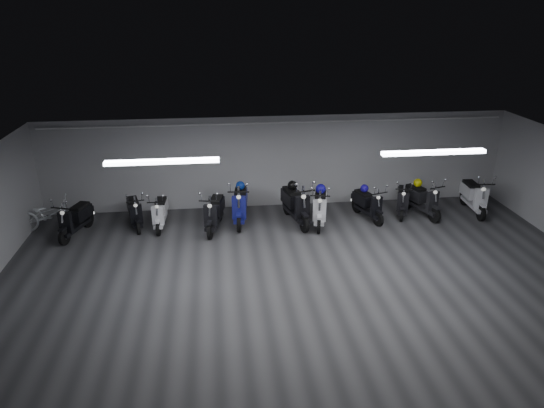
{
  "coord_description": "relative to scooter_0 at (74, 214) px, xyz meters",
  "views": [
    {
      "loc": [
        -1.87,
        -9.29,
        5.84
      ],
      "look_at": [
        -0.48,
        2.5,
        1.05
      ],
      "focal_mm": 32.87,
      "sensor_mm": 36.0,
      "label": 1
    }
  ],
  "objects": [
    {
      "name": "scooter_2",
      "position": [
        2.22,
        0.27,
        -0.04
      ],
      "size": [
        0.61,
        1.61,
        1.18
      ],
      "primitive_type": null,
      "rotation": [
        0.0,
        0.0,
        -0.05
      ],
      "color": "silver",
      "rests_on": "floor"
    },
    {
      "name": "scooter_4",
      "position": [
        4.45,
        0.38,
        0.09
      ],
      "size": [
        0.86,
        1.99,
        1.43
      ],
      "primitive_type": null,
      "rotation": [
        0.0,
        0.0,
        -0.11
      ],
      "color": "navy",
      "rests_on": "floor"
    },
    {
      "name": "fluor_strip_right",
      "position": [
        8.69,
        -2.44,
        2.11
      ],
      "size": [
        2.4,
        0.18,
        0.08
      ],
      "primitive_type": "cube",
      "color": "white",
      "rests_on": "ceiling"
    },
    {
      "name": "scooter_5",
      "position": [
        6.01,
        0.14,
        0.1
      ],
      "size": [
        1.06,
        2.07,
        1.47
      ],
      "primitive_type": null,
      "rotation": [
        0.0,
        0.0,
        0.21
      ],
      "color": "black",
      "rests_on": "floor"
    },
    {
      "name": "scooter_10",
      "position": [
        11.4,
        0.27,
        0.05
      ],
      "size": [
        0.76,
        1.88,
        1.37
      ],
      "primitive_type": null,
      "rotation": [
        0.0,
        0.0,
        -0.08
      ],
      "color": "silver",
      "rests_on": "floor"
    },
    {
      "name": "helmet_0",
      "position": [
        6.73,
        0.22,
        0.34
      ],
      "size": [
        0.29,
        0.29,
        0.29
      ],
      "primitive_type": "sphere",
      "color": "#140C8D",
      "rests_on": "scooter_6"
    },
    {
      "name": "bicycle",
      "position": [
        -0.81,
        0.49,
        -0.07
      ],
      "size": [
        1.81,
        0.91,
        1.12
      ],
      "primitive_type": "imported",
      "rotation": [
        0.0,
        0.0,
        1.75
      ],
      "color": "white",
      "rests_on": "floor"
    },
    {
      "name": "fluor_strip_left",
      "position": [
        2.69,
        -2.44,
        2.11
      ],
      "size": [
        2.4,
        0.18,
        0.08
      ],
      "primitive_type": "cube",
      "color": "white",
      "rests_on": "ceiling"
    },
    {
      "name": "conduit",
      "position": [
        5.69,
        1.48,
        1.99
      ],
      "size": [
        13.6,
        0.05,
        0.05
      ],
      "primitive_type": "cylinder",
      "rotation": [
        0.0,
        1.57,
        0.0
      ],
      "color": "white",
      "rests_on": "back_wall"
    },
    {
      "name": "ceiling",
      "position": [
        5.69,
        -3.44,
        2.17
      ],
      "size": [
        14.0,
        10.0,
        0.01
      ],
      "primitive_type": "cube",
      "color": "gray",
      "rests_on": "ground"
    },
    {
      "name": "scooter_9",
      "position": [
        9.78,
        0.26,
        0.02
      ],
      "size": [
        1.1,
        1.85,
        1.31
      ],
      "primitive_type": null,
      "rotation": [
        0.0,
        0.0,
        0.31
      ],
      "color": "black",
      "rests_on": "floor"
    },
    {
      "name": "scooter_6",
      "position": [
        6.67,
        -0.02,
        0.04
      ],
      "size": [
        1.0,
        1.89,
        1.34
      ],
      "primitive_type": null,
      "rotation": [
        0.0,
        0.0,
        -0.24
      ],
      "color": "white",
      "rests_on": "floor"
    },
    {
      "name": "helmet_4",
      "position": [
        5.95,
        0.41,
        0.42
      ],
      "size": [
        0.28,
        0.28,
        0.28
      ],
      "primitive_type": "sphere",
      "color": "black",
      "rests_on": "scooter_5"
    },
    {
      "name": "scooter_1",
      "position": [
        1.51,
        0.4,
        -0.03
      ],
      "size": [
        0.92,
        1.68,
        1.19
      ],
      "primitive_type": null,
      "rotation": [
        0.0,
        0.0,
        0.25
      ],
      "color": "black",
      "rests_on": "floor"
    },
    {
      "name": "scooter_8",
      "position": [
        9.25,
        0.39,
        -0.03
      ],
      "size": [
        1.07,
        1.69,
        1.2
      ],
      "primitive_type": null,
      "rotation": [
        0.0,
        0.0,
        -0.36
      ],
      "color": "black",
      "rests_on": "floor"
    },
    {
      "name": "helmet_3",
      "position": [
        4.48,
        0.64,
        0.39
      ],
      "size": [
        0.26,
        0.26,
        0.26
      ],
      "primitive_type": "sphere",
      "color": "navy",
      "rests_on": "scooter_4"
    },
    {
      "name": "floor",
      "position": [
        5.69,
        -3.44,
        -0.64
      ],
      "size": [
        14.0,
        10.0,
        0.01
      ],
      "primitive_type": "cube",
      "color": "#343436",
      "rests_on": "ground"
    },
    {
      "name": "scooter_3",
      "position": [
        3.71,
        -0.04,
        0.03
      ],
      "size": [
        0.97,
        1.87,
        1.33
      ],
      "primitive_type": null,
      "rotation": [
        0.0,
        0.0,
        -0.22
      ],
      "color": "black",
      "rests_on": "floor"
    },
    {
      "name": "scooter_0",
      "position": [
        0.0,
        0.0,
        0.0
      ],
      "size": [
        1.07,
        1.79,
        1.26
      ],
      "primitive_type": null,
      "rotation": [
        0.0,
        0.0,
        -0.32
      ],
      "color": "black",
      "rests_on": "floor"
    },
    {
      "name": "helmet_2",
      "position": [
        9.71,
        0.49,
        0.31
      ],
      "size": [
        0.25,
        0.25,
        0.25
      ],
      "primitive_type": "sphere",
      "color": "#C1BC0B",
      "rests_on": "scooter_9"
    },
    {
      "name": "scooter_7",
      "position": [
        8.13,
        0.17,
        -0.02
      ],
      "size": [
        1.0,
        1.72,
        1.21
      ],
      "primitive_type": null,
      "rotation": [
        0.0,
        0.0,
        0.3
      ],
      "color": "black",
      "rests_on": "floor"
    },
    {
      "name": "back_wall",
      "position": [
        5.69,
        1.56,
        0.77
      ],
      "size": [
        14.0,
        0.01,
        2.8
      ],
      "primitive_type": "cube",
      "color": "#A4A4A6",
      "rests_on": "ground"
    },
    {
      "name": "helmet_1",
      "position": [
        8.06,
        0.39,
        0.24
      ],
      "size": [
        0.24,
        0.24,
        0.24
      ],
      "primitive_type": "sphere",
      "color": "#190C8C",
      "rests_on": "scooter_7"
    }
  ]
}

